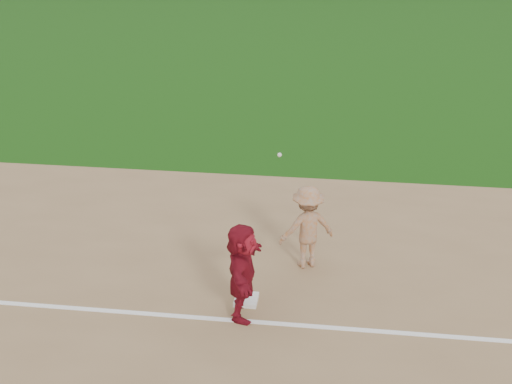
# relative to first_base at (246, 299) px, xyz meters

# --- Properties ---
(ground) EXTENTS (160.00, 160.00, 0.00)m
(ground) POSITION_rel_first_base_xyz_m (-0.04, 0.25, -0.06)
(ground) COLOR #16450D
(ground) RESTS_ON ground
(foul_line) EXTENTS (60.00, 0.10, 0.01)m
(foul_line) POSITION_rel_first_base_xyz_m (-0.04, -0.55, -0.04)
(foul_line) COLOR white
(foul_line) RESTS_ON infield_dirt
(first_base) EXTENTS (0.41, 0.41, 0.09)m
(first_base) POSITION_rel_first_base_xyz_m (0.00, 0.00, 0.00)
(first_base) COLOR white
(first_base) RESTS_ON infield_dirt
(base_runner) EXTENTS (0.53, 1.60, 1.71)m
(base_runner) POSITION_rel_first_base_xyz_m (-0.01, -0.35, 0.81)
(base_runner) COLOR maroon
(base_runner) RESTS_ON infield_dirt
(first_base_play) EXTENTS (1.22, 1.00, 2.49)m
(first_base_play) POSITION_rel_first_base_xyz_m (0.97, 1.32, 0.78)
(first_base_play) COLOR gray
(first_base_play) RESTS_ON infield_dirt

